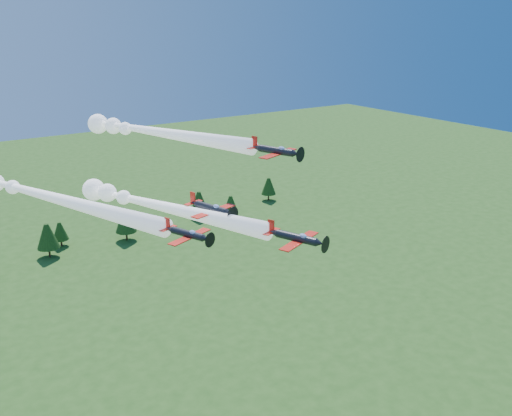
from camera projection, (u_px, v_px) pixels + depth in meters
plane_lead at (155, 205)px, 87.66m from camera, size 20.85×42.56×3.70m
plane_left at (44, 195)px, 88.18m from camera, size 22.73×49.84×3.70m
plane_right at (153, 131)px, 98.71m from camera, size 19.80×44.41×3.70m
plane_slot at (212, 208)px, 82.84m from camera, size 8.03×8.89×2.81m
treeline at (24, 237)px, 174.32m from camera, size 171.52×20.80×11.99m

